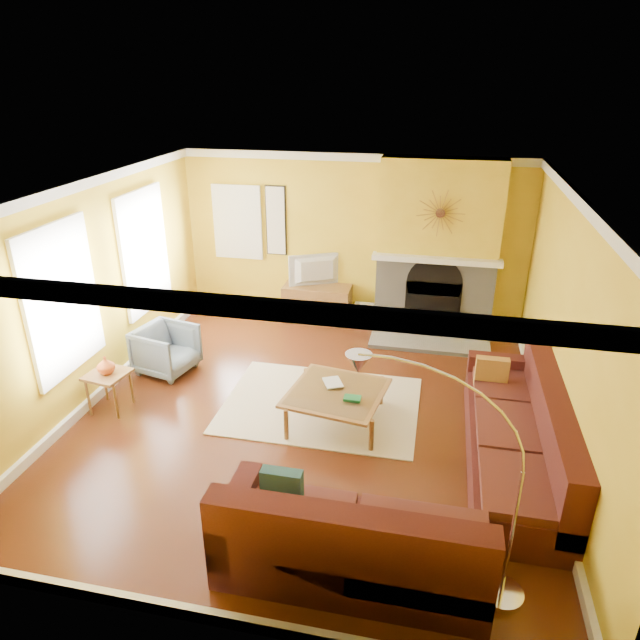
% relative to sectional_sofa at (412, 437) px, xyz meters
% --- Properties ---
extents(floor, '(5.50, 6.00, 0.02)m').
position_rel_sectional_sofa_xyz_m(floor, '(-1.26, 0.89, -0.46)').
color(floor, '#602B14').
rests_on(floor, ground).
extents(ceiling, '(5.50, 6.00, 0.02)m').
position_rel_sectional_sofa_xyz_m(ceiling, '(-1.26, 0.89, 2.26)').
color(ceiling, white).
rests_on(ceiling, ground).
extents(wall_back, '(5.50, 0.02, 2.70)m').
position_rel_sectional_sofa_xyz_m(wall_back, '(-1.26, 3.90, 0.90)').
color(wall_back, gold).
rests_on(wall_back, ground).
extents(wall_front, '(5.50, 0.02, 2.70)m').
position_rel_sectional_sofa_xyz_m(wall_front, '(-1.26, -2.12, 0.90)').
color(wall_front, gold).
rests_on(wall_front, ground).
extents(wall_left, '(0.02, 6.00, 2.70)m').
position_rel_sectional_sofa_xyz_m(wall_left, '(-4.02, 0.89, 0.90)').
color(wall_left, gold).
rests_on(wall_left, ground).
extents(wall_right, '(0.02, 6.00, 2.70)m').
position_rel_sectional_sofa_xyz_m(wall_right, '(1.50, 0.89, 0.90)').
color(wall_right, gold).
rests_on(wall_right, ground).
extents(baseboard, '(5.50, 6.00, 0.12)m').
position_rel_sectional_sofa_xyz_m(baseboard, '(-1.26, 0.89, -0.39)').
color(baseboard, white).
rests_on(baseboard, floor).
extents(crown_molding, '(5.50, 6.00, 0.12)m').
position_rel_sectional_sofa_xyz_m(crown_molding, '(-1.26, 0.89, 2.19)').
color(crown_molding, white).
rests_on(crown_molding, ceiling).
extents(window_left_near, '(0.06, 1.22, 1.72)m').
position_rel_sectional_sofa_xyz_m(window_left_near, '(-3.98, 2.19, 1.05)').
color(window_left_near, white).
rests_on(window_left_near, wall_left).
extents(window_left_far, '(0.06, 1.22, 1.72)m').
position_rel_sectional_sofa_xyz_m(window_left_far, '(-3.98, 0.29, 1.05)').
color(window_left_far, white).
rests_on(window_left_far, wall_left).
extents(window_back, '(0.82, 0.06, 1.22)m').
position_rel_sectional_sofa_xyz_m(window_back, '(-3.16, 3.85, 1.10)').
color(window_back, white).
rests_on(window_back, wall_back).
extents(wall_art, '(0.34, 0.04, 1.14)m').
position_rel_sectional_sofa_xyz_m(wall_art, '(-2.51, 3.86, 1.15)').
color(wall_art, white).
rests_on(wall_art, wall_back).
extents(fireplace, '(1.80, 0.40, 2.70)m').
position_rel_sectional_sofa_xyz_m(fireplace, '(0.09, 3.69, 0.90)').
color(fireplace, gray).
rests_on(fireplace, floor).
extents(mantel, '(1.92, 0.22, 0.08)m').
position_rel_sectional_sofa_xyz_m(mantel, '(0.09, 3.45, 0.80)').
color(mantel, white).
rests_on(mantel, fireplace).
extents(hearth, '(1.80, 0.70, 0.06)m').
position_rel_sectional_sofa_xyz_m(hearth, '(0.09, 3.14, -0.42)').
color(hearth, gray).
rests_on(hearth, floor).
extents(sunburst, '(0.70, 0.04, 0.70)m').
position_rel_sectional_sofa_xyz_m(sunburst, '(0.09, 3.46, 1.50)').
color(sunburst, olive).
rests_on(sunburst, fireplace).
extents(rug, '(2.40, 1.80, 0.02)m').
position_rel_sectional_sofa_xyz_m(rug, '(-1.17, 1.09, -0.44)').
color(rug, beige).
rests_on(rug, floor).
extents(sectional_sofa, '(2.98, 3.61, 0.90)m').
position_rel_sectional_sofa_xyz_m(sectional_sofa, '(0.00, 0.00, 0.00)').
color(sectional_sofa, '#471916').
rests_on(sectional_sofa, floor).
extents(coffee_table, '(1.22, 1.22, 0.42)m').
position_rel_sectional_sofa_xyz_m(coffee_table, '(-0.92, 0.78, -0.24)').
color(coffee_table, white).
rests_on(coffee_table, floor).
extents(media_console, '(1.10, 0.50, 0.61)m').
position_rel_sectional_sofa_xyz_m(media_console, '(-1.78, 3.66, -0.15)').
color(media_console, olive).
rests_on(media_console, floor).
extents(tv, '(0.86, 0.51, 0.52)m').
position_rel_sectional_sofa_xyz_m(tv, '(-1.78, 3.66, 0.42)').
color(tv, black).
rests_on(tv, media_console).
extents(subwoofer, '(0.31, 0.31, 0.31)m').
position_rel_sectional_sofa_xyz_m(subwoofer, '(-1.01, 3.69, -0.29)').
color(subwoofer, white).
rests_on(subwoofer, floor).
extents(armchair, '(0.86, 0.85, 0.66)m').
position_rel_sectional_sofa_xyz_m(armchair, '(-3.44, 1.51, -0.12)').
color(armchair, slate).
rests_on(armchair, floor).
extents(side_table, '(0.52, 0.52, 0.50)m').
position_rel_sectional_sofa_xyz_m(side_table, '(-3.68, 0.47, -0.20)').
color(side_table, olive).
rests_on(side_table, floor).
extents(vase, '(0.28, 0.28, 0.22)m').
position_rel_sectional_sofa_xyz_m(vase, '(-3.68, 0.47, 0.16)').
color(vase, '#D8591E').
rests_on(vase, side_table).
extents(book, '(0.30, 0.33, 0.03)m').
position_rel_sectional_sofa_xyz_m(book, '(-1.08, 0.88, -0.01)').
color(book, white).
rests_on(book, coffee_table).
extents(arc_lamp, '(1.31, 0.36, 2.04)m').
position_rel_sectional_sofa_xyz_m(arc_lamp, '(0.27, -1.38, 0.57)').
color(arc_lamp, silver).
rests_on(arc_lamp, floor).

